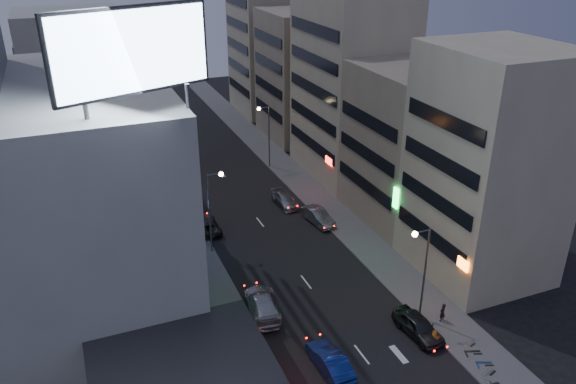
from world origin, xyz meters
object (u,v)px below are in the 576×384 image
parked_car_left (207,225)px  road_car_silver (262,304)px  scooter_silver_b (472,335)px  person (442,312)px  parked_car_right_far (285,200)px  parked_car_right_mid (318,216)px  scooter_black_b (481,344)px  scooter_black_a (499,375)px  scooter_silver_a (491,361)px  scooter_blue (493,356)px  road_car_blue (330,361)px  parked_car_right_near (418,326)px

parked_car_left → road_car_silver: 14.85m
scooter_silver_b → person: bearing=-5.9°
parked_car_right_far → person: person is taller
parked_car_right_mid → scooter_black_b: 22.70m
parked_car_right_far → scooter_black_a: scooter_black_a is taller
parked_car_left → scooter_silver_a: (13.17, -26.95, 0.05)m
parked_car_left → scooter_blue: 29.86m
person → scooter_blue: size_ratio=0.90×
person → road_car_silver: bearing=-44.0°
parked_car_left → road_car_blue: bearing=97.5°
scooter_blue → scooter_silver_b: bearing=21.4°
scooter_silver_b → scooter_black_a: bearing=149.1°
road_car_silver → scooter_blue: bearing=148.2°
scooter_silver_a → parked_car_left: bearing=6.7°
parked_car_right_near → person: size_ratio=3.00×
parked_car_right_mid → scooter_black_a: (1.59, -25.58, -0.02)m
person → parked_car_right_mid: bearing=-100.7°
parked_car_right_far → road_car_blue: (-6.80, -25.30, 0.13)m
parked_car_right_near → scooter_blue: size_ratio=2.71×
road_car_silver → parked_car_right_mid: bearing=-121.3°
parked_car_right_far → road_car_blue: size_ratio=0.94×
parked_car_right_far → parked_car_right_mid: bearing=-74.9°
scooter_black_a → scooter_silver_a: scooter_black_a is taller
person → road_car_blue: bearing=-8.9°
scooter_black_a → scooter_silver_b: (1.01, 4.10, -0.12)m
road_car_blue → scooter_black_a: bearing=150.0°
parked_car_right_near → scooter_blue: bearing=-60.6°
road_car_silver → person: bearing=162.7°
scooter_silver_a → scooter_blue: (0.58, 0.45, -0.04)m
person → scooter_black_b: 3.96m
parked_car_right_near → parked_car_right_far: (-1.07, 24.41, -0.15)m
parked_car_right_near → scooter_black_a: 6.72m
parked_car_right_near → scooter_blue: parked_car_right_near is taller
parked_car_right_far → person: bearing=-83.8°
parked_car_right_far → scooter_black_b: 28.06m
parked_car_right_mid → road_car_silver: (-10.60, -12.18, 0.08)m
person → scooter_black_b: size_ratio=0.89×
road_car_silver → scooter_silver_a: (12.57, -12.12, -0.14)m
parked_car_right_far → scooter_silver_b: size_ratio=2.73×
road_car_blue → scooter_black_a: road_car_blue is taller
parked_car_right_mid → parked_car_right_far: parked_car_right_mid is taller
road_car_silver → scooter_blue: (13.16, -11.67, -0.19)m
parked_car_right_mid → road_car_silver: 16.15m
person → scooter_blue: person is taller
parked_car_right_mid → road_car_silver: road_car_silver is taller
road_car_silver → scooter_black_b: road_car_silver is taller
scooter_silver_a → person: bearing=-20.0°
road_car_blue → scooter_black_a: size_ratio=2.35×
scooter_black_b → person: bearing=26.7°
parked_car_right_far → scooter_black_b: bearing=-84.0°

